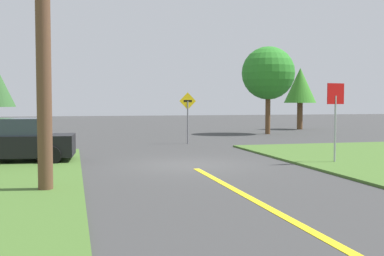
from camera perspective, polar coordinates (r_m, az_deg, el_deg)
ground_plane at (r=16.64m, az=-0.35°, el=-4.47°), size 120.00×120.00×0.00m
lane_stripe_center at (r=9.19m, az=11.77°, el=-10.77°), size 0.20×14.00×0.01m
stop_sign at (r=17.57m, az=16.86°, el=2.38°), size 0.73×0.17×2.87m
parked_car_near_building at (r=18.23m, az=-21.08°, el=-1.47°), size 4.54×2.24×1.62m
utility_pole_near at (r=12.21m, az=-17.50°, el=12.79°), size 1.80×0.36×8.40m
utility_pole_mid at (r=22.40m, az=-17.47°, el=8.75°), size 1.80×0.32×8.69m
direction_sign at (r=25.00m, az=-0.52°, el=1.95°), size 0.91×0.08×2.71m
oak_tree_left at (r=39.15m, az=12.87°, el=4.94°), size 2.55×2.55×4.94m
oak_tree_right at (r=33.05m, az=9.14°, el=6.51°), size 3.63×3.63×6.00m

